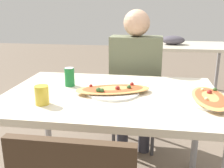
{
  "coord_description": "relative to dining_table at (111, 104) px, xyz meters",
  "views": [
    {
      "loc": [
        0.23,
        -1.51,
        1.26
      ],
      "look_at": [
        0.0,
        0.0,
        0.8
      ],
      "focal_mm": 42.0,
      "sensor_mm": 36.0,
      "label": 1
    }
  ],
  "objects": [
    {
      "name": "dining_table",
      "position": [
        0.0,
        0.0,
        0.0
      ],
      "size": [
        1.32,
        0.91,
        0.74
      ],
      "color": "beige",
      "rests_on": "ground_plane"
    },
    {
      "name": "chair_far_seated",
      "position": [
        0.11,
        0.78,
        -0.16
      ],
      "size": [
        0.4,
        0.4,
        0.91
      ],
      "rotation": [
        0.0,
        0.0,
        3.14
      ],
      "color": "#3F2D1E",
      "rests_on": "ground_plane"
    },
    {
      "name": "person_seated",
      "position": [
        0.11,
        0.67,
        0.06
      ],
      "size": [
        0.43,
        0.24,
        1.23
      ],
      "rotation": [
        0.0,
        0.0,
        3.14
      ],
      "color": "#2D2D38",
      "rests_on": "ground_plane"
    },
    {
      "name": "pizza_main",
      "position": [
        0.01,
        0.01,
        0.09
      ],
      "size": [
        0.5,
        0.33,
        0.06
      ],
      "color": "white",
      "rests_on": "dining_table"
    },
    {
      "name": "soda_can",
      "position": [
        -0.3,
        0.12,
        0.13
      ],
      "size": [
        0.07,
        0.07,
        0.12
      ],
      "color": "#197233",
      "rests_on": "dining_table"
    },
    {
      "name": "drink_glass",
      "position": [
        -0.35,
        -0.24,
        0.12
      ],
      "size": [
        0.08,
        0.08,
        0.11
      ],
      "color": "gold",
      "rests_on": "dining_table"
    },
    {
      "name": "pizza_second",
      "position": [
        0.57,
        -0.06,
        0.09
      ],
      "size": [
        0.31,
        0.41,
        0.05
      ],
      "color": "white",
      "rests_on": "dining_table"
    },
    {
      "name": "background_table",
      "position": [
        0.71,
        2.24,
        0.01
      ],
      "size": [
        1.1,
        0.8,
        0.86
      ],
      "color": "beige",
      "rests_on": "ground_plane"
    }
  ]
}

